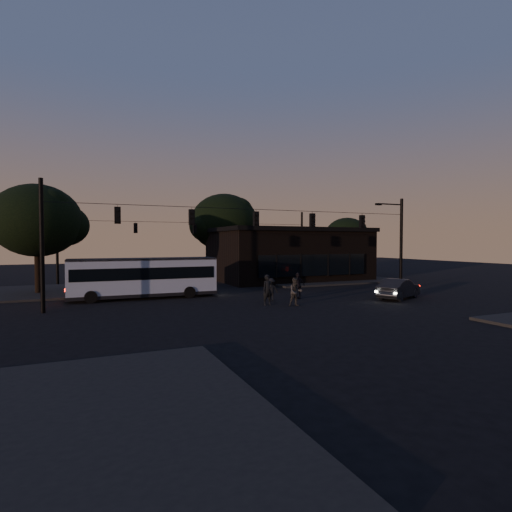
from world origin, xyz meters
name	(u,v)px	position (x,y,z in m)	size (l,w,h in m)	color
ground	(283,308)	(0.00, 0.00, 0.00)	(120.00, 120.00, 0.00)	black
sidewalk_far_right	(323,279)	(12.00, 14.00, 0.07)	(14.00, 10.00, 0.15)	black
sidewalk_far_left	(40,292)	(-14.00, 14.00, 0.07)	(14.00, 10.00, 0.15)	black
building	(288,254)	(9.00, 15.97, 2.71)	(15.40, 10.41, 5.40)	black
tree_behind	(224,222)	(4.00, 22.00, 6.19)	(7.60, 7.60, 9.43)	black
tree_right	(347,236)	(18.00, 18.00, 4.63)	(5.20, 5.20, 6.86)	black
tree_left	(37,221)	(-14.00, 13.00, 5.57)	(6.40, 6.40, 8.30)	black
signal_rig_near	(256,235)	(0.00, 4.00, 4.45)	(26.24, 0.30, 7.50)	black
signal_rig_far	(195,240)	(0.00, 20.00, 4.20)	(26.24, 0.30, 7.50)	black
bus	(144,276)	(-6.97, 7.75, 1.58)	(10.09, 2.63, 2.82)	#99A8C3
car	(399,289)	(9.26, 0.28, 0.71)	(1.49, 4.29, 1.41)	black
pedestrian_a	(268,290)	(-0.30, 1.49, 0.95)	(0.70, 0.46, 1.91)	black
pedestrian_b	(296,292)	(1.11, 0.45, 0.87)	(0.85, 0.66, 1.75)	#31302D
pedestrian_c	(298,286)	(2.85, 3.17, 0.91)	(1.07, 0.44, 1.82)	black
pedestrian_d	(271,290)	(0.64, 2.93, 0.77)	(0.99, 0.57, 1.53)	black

